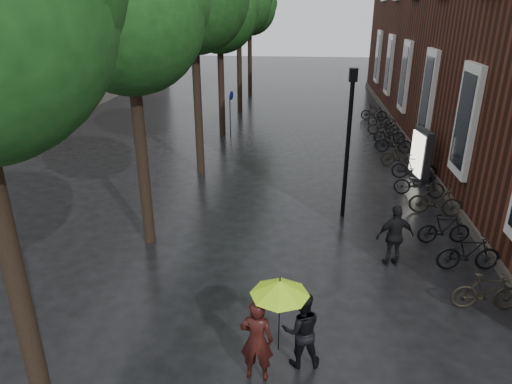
# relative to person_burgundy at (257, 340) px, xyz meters

# --- Properties ---
(street_trees) EXTENTS (4.33, 34.03, 8.91)m
(street_trees) POSITION_rel_person_burgundy_xyz_m (-3.57, 13.84, 5.50)
(street_trees) COLOR black
(street_trees) RESTS_ON ground
(person_burgundy) EXTENTS (0.64, 0.44, 1.68)m
(person_burgundy) POSITION_rel_person_burgundy_xyz_m (0.00, 0.00, 0.00)
(person_burgundy) COLOR black
(person_burgundy) RESTS_ON ground
(person_black) EXTENTS (0.85, 0.71, 1.56)m
(person_black) POSITION_rel_person_burgundy_xyz_m (0.80, 0.45, -0.06)
(person_black) COLOR black
(person_black) RESTS_ON ground
(lime_umbrella) EXTENTS (1.06, 1.06, 1.57)m
(lime_umbrella) POSITION_rel_person_burgundy_xyz_m (0.39, 0.15, 1.04)
(lime_umbrella) COLOR black
(lime_umbrella) RESTS_ON ground
(pedestrian_walking) EXTENTS (1.07, 0.64, 1.71)m
(pedestrian_walking) POSITION_rel_person_burgundy_xyz_m (3.18, 4.35, 0.01)
(pedestrian_walking) COLOR black
(pedestrian_walking) RESTS_ON ground
(parked_bicycles) EXTENTS (1.99, 19.19, 1.03)m
(parked_bicycles) POSITION_rel_person_burgundy_xyz_m (4.97, 11.86, -0.37)
(parked_bicycles) COLOR black
(parked_bicycles) RESTS_ON ground
(ad_lightbox) EXTENTS (0.31, 1.35, 2.03)m
(ad_lightbox) POSITION_rel_person_burgundy_xyz_m (5.27, 11.02, 0.18)
(ad_lightbox) COLOR black
(ad_lightbox) RESTS_ON ground
(lamp_post) EXTENTS (0.24, 0.24, 4.75)m
(lamp_post) POSITION_rel_person_burgundy_xyz_m (2.07, 7.29, 2.04)
(lamp_post) COLOR black
(lamp_post) RESTS_ON ground
(cycle_sign) EXTENTS (0.13, 0.44, 2.42)m
(cycle_sign) POSITION_rel_person_burgundy_xyz_m (-3.07, 16.41, 0.76)
(cycle_sign) COLOR #262628
(cycle_sign) RESTS_ON ground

